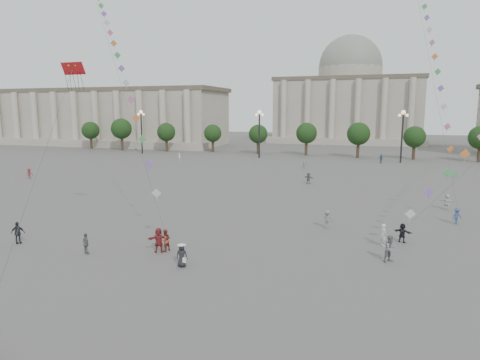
% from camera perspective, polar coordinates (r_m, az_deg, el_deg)
% --- Properties ---
extents(ground, '(360.00, 360.00, 0.00)m').
position_cam_1_polar(ground, '(27.28, -6.80, -13.77)').
color(ground, '#54514F').
rests_on(ground, ground).
extents(hall_west, '(84.00, 26.22, 17.20)m').
position_cam_1_polar(hall_west, '(144.73, -18.43, 7.97)').
color(hall_west, '#A09386').
rests_on(hall_west, ground).
extents(hall_central, '(48.30, 34.30, 35.50)m').
position_cam_1_polar(hall_central, '(152.34, 14.28, 10.38)').
color(hall_central, '#A09386').
rests_on(hall_central, ground).
extents(tree_row, '(137.12, 5.12, 8.00)m').
position_cam_1_polar(tree_row, '(101.41, 12.06, 6.14)').
color(tree_row, '#332419').
rests_on(tree_row, ground).
extents(lamp_post_far_west, '(2.00, 0.90, 10.65)m').
position_cam_1_polar(lamp_post_far_west, '(108.20, -13.03, 7.33)').
color(lamp_post_far_west, '#262628').
rests_on(lamp_post_far_west, ground).
extents(lamp_post_mid_west, '(2.00, 0.90, 10.65)m').
position_cam_1_polar(lamp_post_mid_west, '(96.26, 2.59, 7.34)').
color(lamp_post_mid_west, '#262628').
rests_on(lamp_post_mid_west, ground).
extents(lamp_post_mid_east, '(2.00, 0.90, 10.65)m').
position_cam_1_polar(lamp_post_mid_east, '(92.86, 20.86, 6.67)').
color(lamp_post_mid_east, '#262628').
rests_on(lamp_post_mid_east, ground).
extents(person_crowd_0, '(1.08, 1.04, 1.81)m').
position_cam_1_polar(person_crowd_0, '(91.23, 18.29, 2.71)').
color(person_crowd_0, '#38527E').
rests_on(person_crowd_0, ground).
extents(person_crowd_2, '(0.98, 1.22, 1.64)m').
position_cam_1_polar(person_crowd_2, '(74.64, -26.28, 0.78)').
color(person_crowd_2, maroon).
rests_on(person_crowd_2, ground).
extents(person_crowd_3, '(1.55, 1.02, 1.60)m').
position_cam_1_polar(person_crowd_3, '(37.40, 20.83, -6.60)').
color(person_crowd_3, black).
rests_on(person_crowd_3, ground).
extents(person_crowd_4, '(1.43, 1.02, 1.49)m').
position_cam_1_polar(person_crowd_4, '(80.51, 8.50, 2.14)').
color(person_crowd_4, beige).
rests_on(person_crowd_4, ground).
extents(person_crowd_6, '(1.20, 0.84, 1.69)m').
position_cam_1_polar(person_crowd_6, '(39.82, 11.52, -5.15)').
color(person_crowd_6, slate).
rests_on(person_crowd_6, ground).
extents(person_crowd_7, '(1.63, 0.78, 1.68)m').
position_cam_1_polar(person_crowd_7, '(51.44, 25.87, -2.64)').
color(person_crowd_7, silver).
rests_on(person_crowd_7, ground).
extents(person_crowd_10, '(0.58, 0.74, 1.80)m').
position_cam_1_polar(person_crowd_10, '(89.56, -8.08, 2.97)').
color(person_crowd_10, white).
rests_on(person_crowd_10, ground).
extents(person_crowd_12, '(1.62, 1.07, 1.67)m').
position_cam_1_polar(person_crowd_12, '(63.15, 9.12, 0.25)').
color(person_crowd_12, '#5C5C61').
rests_on(person_crowd_12, ground).
extents(person_crowd_13, '(0.66, 0.77, 1.80)m').
position_cam_1_polar(person_crowd_13, '(35.95, 18.60, -6.95)').
color(person_crowd_13, silver).
rests_on(person_crowd_13, ground).
extents(tourist_2, '(1.83, 1.28, 1.90)m').
position_cam_1_polar(tourist_2, '(33.20, -10.78, -7.87)').
color(tourist_2, maroon).
rests_on(tourist_2, ground).
extents(tourist_3, '(1.02, 0.84, 1.63)m').
position_cam_1_polar(tourist_3, '(34.22, -19.84, -7.98)').
color(tourist_3, slate).
rests_on(tourist_3, ground).
extents(tourist_4, '(1.15, 0.85, 1.82)m').
position_cam_1_polar(tourist_4, '(38.92, -27.49, -6.28)').
color(tourist_4, '#222328').
rests_on(tourist_4, ground).
extents(kite_flyer_0, '(0.96, 1.04, 1.72)m').
position_cam_1_polar(kite_flyer_0, '(33.33, -9.97, -7.93)').
color(kite_flyer_0, maroon).
rests_on(kite_flyer_0, ground).
extents(kite_flyer_1, '(1.17, 1.06, 1.57)m').
position_cam_1_polar(kite_flyer_1, '(45.32, 26.95, -4.30)').
color(kite_flyer_1, '#384B7E').
rests_on(kite_flyer_1, ground).
extents(kite_flyer_2, '(1.18, 1.16, 1.92)m').
position_cam_1_polar(kite_flyer_2, '(32.44, 19.41, -8.64)').
color(kite_flyer_2, slate).
rests_on(kite_flyer_2, ground).
extents(hat_person, '(0.87, 0.65, 1.69)m').
position_cam_1_polar(hat_person, '(30.00, -7.76, -9.85)').
color(hat_person, black).
rests_on(hat_person, ground).
extents(dragon_kite, '(6.00, 9.65, 24.56)m').
position_cam_1_polar(dragon_kite, '(40.14, -21.35, 12.53)').
color(dragon_kite, '#AC1216').
rests_on(dragon_kite, ground).
extents(kite_train_west, '(36.44, 39.60, 66.85)m').
position_cam_1_polar(kite_train_west, '(61.38, -17.65, 19.75)').
color(kite_train_west, '#3F3F3F').
rests_on(kite_train_west, ground).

